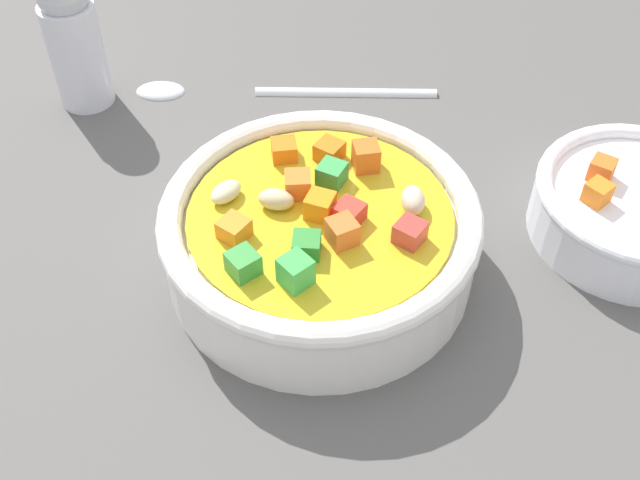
{
  "coord_description": "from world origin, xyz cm",
  "views": [
    {
      "loc": [
        26.38,
        6.6,
        30.72
      ],
      "look_at": [
        0.0,
        0.0,
        2.12
      ],
      "focal_mm": 43.74,
      "sensor_mm": 36.0,
      "label": 1
    }
  ],
  "objects": [
    {
      "name": "pepper_shaker",
      "position": [
        -10.66,
        -18.33,
        4.52
      ],
      "size": [
        3.43,
        3.43,
        9.12
      ],
      "color": "silver",
      "rests_on": "ground_plane"
    },
    {
      "name": "soup_bowl_main",
      "position": [
        -0.0,
        -0.0,
        2.48
      ],
      "size": [
        16.03,
        16.03,
        5.37
      ],
      "color": "white",
      "rests_on": "ground_plane"
    },
    {
      "name": "ground_plane",
      "position": [
        0.0,
        0.0,
        -1.0
      ],
      "size": [
        140.0,
        140.0,
        2.0
      ],
      "primitive_type": "cube",
      "color": "#565451"
    },
    {
      "name": "spoon",
      "position": [
        -14.06,
        -7.71,
        0.41
      ],
      "size": [
        5.87,
        19.76,
        0.9
      ],
      "rotation": [
        0.0,
        0.0,
        4.94
      ],
      "color": "silver",
      "rests_on": "ground_plane"
    },
    {
      "name": "side_bowl_small",
      "position": [
        -6.68,
        15.68,
        1.79
      ],
      "size": [
        10.94,
        10.94,
        3.97
      ],
      "color": "white",
      "rests_on": "ground_plane"
    }
  ]
}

